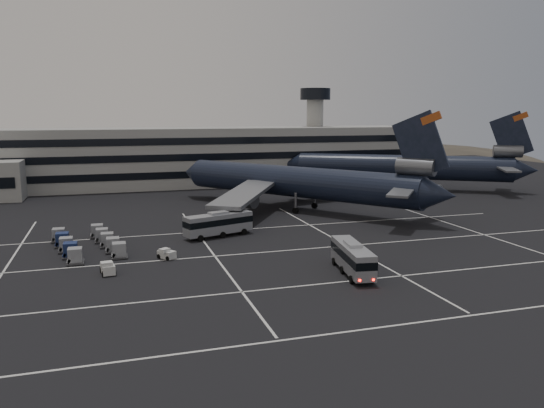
{
  "coord_description": "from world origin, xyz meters",
  "views": [
    {
      "loc": [
        -18.01,
        -59.16,
        17.63
      ],
      "look_at": [
        3.55,
        10.82,
        5.0
      ],
      "focal_mm": 35.0,
      "sensor_mm": 36.0,
      "label": 1
    }
  ],
  "objects_px": {
    "tug_a": "(108,268)",
    "bus_near": "(352,256)",
    "bus_far": "(219,223)",
    "trijet_main": "(299,182)",
    "uld_cluster": "(87,242)"
  },
  "relations": [
    {
      "from": "trijet_main",
      "to": "bus_near",
      "type": "distance_m",
      "value": 39.26
    },
    {
      "from": "trijet_main",
      "to": "tug_a",
      "type": "xyz_separation_m",
      "value": [
        -33.53,
        -30.74,
        -4.56
      ]
    },
    {
      "from": "bus_near",
      "to": "bus_far",
      "type": "relative_size",
      "value": 0.98
    },
    {
      "from": "trijet_main",
      "to": "tug_a",
      "type": "height_order",
      "value": "trijet_main"
    },
    {
      "from": "bus_far",
      "to": "trijet_main",
      "type": "bearing_deg",
      "value": -66.42
    },
    {
      "from": "trijet_main",
      "to": "bus_far",
      "type": "distance_m",
      "value": 24.74
    },
    {
      "from": "tug_a",
      "to": "bus_near",
      "type": "bearing_deg",
      "value": -24.16
    },
    {
      "from": "bus_far",
      "to": "uld_cluster",
      "type": "distance_m",
      "value": 18.04
    },
    {
      "from": "bus_near",
      "to": "uld_cluster",
      "type": "xyz_separation_m",
      "value": [
        -28.5,
        19.73,
        -1.0
      ]
    },
    {
      "from": "bus_near",
      "to": "tug_a",
      "type": "height_order",
      "value": "bus_near"
    },
    {
      "from": "trijet_main",
      "to": "bus_near",
      "type": "relative_size",
      "value": 4.8
    },
    {
      "from": "bus_far",
      "to": "uld_cluster",
      "type": "relative_size",
      "value": 0.66
    },
    {
      "from": "bus_far",
      "to": "uld_cluster",
      "type": "height_order",
      "value": "bus_far"
    },
    {
      "from": "bus_near",
      "to": "tug_a",
      "type": "bearing_deg",
      "value": 172.31
    },
    {
      "from": "bus_near",
      "to": "tug_a",
      "type": "xyz_separation_m",
      "value": [
        -25.97,
        7.64,
        -1.25
      ]
    }
  ]
}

